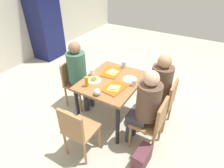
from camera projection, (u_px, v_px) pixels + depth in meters
The scene contains 23 objects.
ground_plane at pixel (112, 117), 3.40m from camera, with size 10.00×10.00×0.02m, color #B2AD9E.
main_table at pixel (112, 86), 3.02m from camera, with size 1.05×0.85×0.78m.
chair_near_left at pixel (153, 121), 2.58m from camera, with size 0.40×0.40×0.86m.
chair_near_right at pixel (165, 101), 2.96m from camera, with size 0.40×0.40×0.86m.
chair_far_side at pixel (74, 81), 3.45m from camera, with size 0.40×0.40×0.86m.
chair_left_end at pixel (77, 129), 2.46m from camera, with size 0.40×0.40×0.86m.
person_in_red at pixel (145, 104), 2.51m from camera, with size 0.32×0.42×1.27m.
person_in_brown_jacket at pixel (158, 85), 2.88m from camera, with size 0.32×0.42×1.27m.
person_far_side at pixel (79, 71), 3.26m from camera, with size 0.32×0.42×1.27m.
tray_red_near at pixel (114, 88), 2.76m from camera, with size 0.36×0.26×0.02m, color #D85914.
tray_red_far at pixel (111, 72), 3.14m from camera, with size 0.36×0.26×0.02m, color #D85914.
paper_plate_center at pixel (94, 80), 2.95m from camera, with size 0.22×0.22×0.01m, color white.
paper_plate_near_edge at pixel (130, 79), 2.97m from camera, with size 0.22×0.22×0.01m, color white.
pizza_slice_a at pixel (114, 87), 2.74m from camera, with size 0.23×0.22×0.02m.
pizza_slice_b at pixel (113, 71), 3.14m from camera, with size 0.25×0.25×0.02m.
pizza_slice_c at pixel (94, 79), 2.96m from camera, with size 0.19×0.17×0.02m.
plastic_cup_a at pixel (92, 72), 3.07m from camera, with size 0.07×0.07×0.10m, color white.
plastic_cup_b at pixel (134, 83), 2.80m from camera, with size 0.07×0.07×0.10m, color white.
soda_can at pixel (124, 65), 3.26m from camera, with size 0.07×0.07×0.12m, color #B7BCC6.
condiment_bottle at pixel (87, 82), 2.77m from camera, with size 0.06×0.06×0.16m, color orange.
foil_bundle at pixel (97, 92), 2.61m from camera, with size 0.10×0.10×0.10m, color silver.
handbag at pixel (142, 158), 2.53m from camera, with size 0.32×0.16×0.28m, color #592D38.
drink_fridge at pixel (45, 23), 5.01m from camera, with size 0.70×0.60×1.90m, color #14194C.
Camera 1 is at (-2.16, -1.27, 2.36)m, focal length 30.21 mm.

